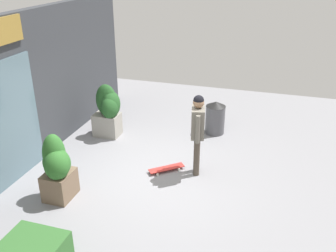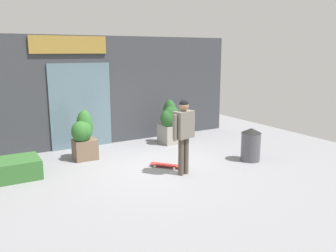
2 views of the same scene
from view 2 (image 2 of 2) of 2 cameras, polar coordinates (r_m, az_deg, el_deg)
ground_plane at (r=8.83m, az=-1.65°, el=-6.64°), size 12.00×12.00×0.00m
building_facade at (r=11.04m, az=-9.21°, el=5.68°), size 8.25×0.31×3.27m
skateboarder at (r=8.04m, az=2.56°, el=-0.43°), size 0.62×0.35×1.76m
skateboard at (r=8.78m, az=-0.38°, el=-6.32°), size 0.66×0.72×0.08m
planter_box_left at (r=10.82m, az=0.26°, el=0.82°), size 0.63×0.69×1.37m
planter_box_right at (r=9.50m, az=-13.51°, el=-1.41°), size 0.65×0.58×1.31m
trash_bin at (r=9.45m, az=13.25°, el=-2.91°), size 0.51×0.51×0.87m
hedge_ledge at (r=8.73m, az=-25.55°, el=-6.55°), size 1.69×0.90×0.44m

